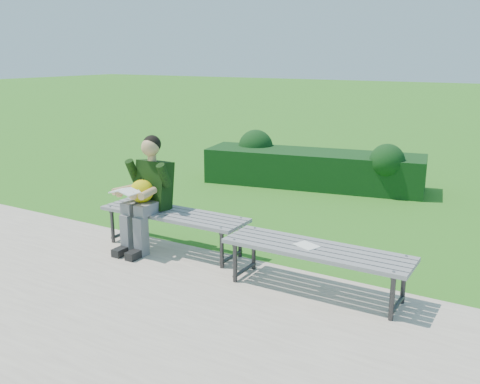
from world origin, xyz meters
The scene contains 7 objects.
ground centered at (0.00, 0.00, 0.00)m, with size 80.00×80.00×0.00m.
walkway centered at (0.00, -1.75, 0.01)m, with size 30.00×3.50×0.02m.
hedge centered at (-0.39, 3.58, 0.35)m, with size 3.82×1.58×0.89m.
bench_left centered at (-0.48, -0.19, 0.42)m, with size 1.80×0.50×0.46m.
bench_right centered at (1.38, -0.42, 0.42)m, with size 1.80×0.50×0.46m.
seated_boy centered at (-0.78, -0.29, 0.71)m, with size 0.56×0.76×1.31m.
paper_sheet centered at (1.28, -0.42, 0.47)m, with size 0.26×0.23×0.01m.
Camera 1 is at (3.17, -4.85, 2.24)m, focal length 40.00 mm.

